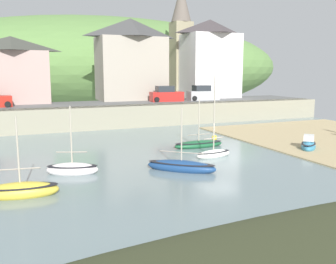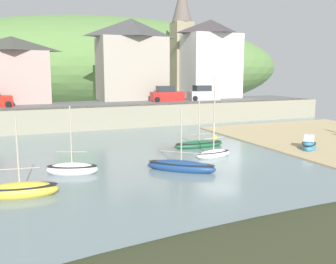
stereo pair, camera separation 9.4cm
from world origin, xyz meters
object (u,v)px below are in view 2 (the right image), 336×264
(sailboat_blue_trim, at_px, (199,144))
(motorboat_with_cabin, at_px, (181,166))
(mooring_buoy, at_px, (215,138))
(waterfront_building_centre, at_px, (132,59))
(sailboat_white_hull, at_px, (214,153))
(sailboat_tall_mast, at_px, (72,169))
(waterfront_building_left, at_px, (13,70))
(waterfront_building_right, at_px, (210,58))
(church_with_spire, at_px, (182,39))
(sailboat_nearest_shore, at_px, (309,145))
(parked_car_end_of_row, at_px, (203,94))
(fishing_boat_green, at_px, (20,190))
(parked_car_by_wall, at_px, (167,95))

(sailboat_blue_trim, bearing_deg, motorboat_with_cabin, -125.87)
(motorboat_with_cabin, distance_m, mooring_buoy, 11.43)
(waterfront_building_centre, xyz_separation_m, sailboat_white_hull, (-1.63, -24.91, -7.47))
(sailboat_tall_mast, bearing_deg, waterfront_building_left, 116.87)
(waterfront_building_right, distance_m, motorboat_with_cabin, 33.35)
(waterfront_building_left, distance_m, sailboat_blue_trim, 26.01)
(church_with_spire, bearing_deg, sailboat_nearest_shore, -94.70)
(motorboat_with_cabin, xyz_separation_m, parked_car_end_of_row, (13.76, 23.01, 2.93))
(parked_car_end_of_row, xyz_separation_m, mooring_buoy, (-6.37, -14.29, -3.05))
(sailboat_tall_mast, bearing_deg, waterfront_building_centre, 85.83)
(church_with_spire, bearing_deg, sailboat_white_hull, -110.36)
(fishing_boat_green, bearing_deg, waterfront_building_right, 55.39)
(sailboat_blue_trim, xyz_separation_m, mooring_buoy, (2.91, 2.48, -0.08))
(waterfront_building_centre, height_order, sailboat_nearest_shore, waterfront_building_centre)
(waterfront_building_left, distance_m, mooring_buoy, 25.81)
(waterfront_building_centre, distance_m, sailboat_white_hull, 26.06)
(sailboat_white_hull, bearing_deg, fishing_boat_green, -172.09)
(fishing_boat_green, bearing_deg, sailboat_nearest_shore, 16.70)
(waterfront_building_right, bearing_deg, sailboat_blue_trim, -120.91)
(mooring_buoy, bearing_deg, waterfront_building_centre, 95.95)
(waterfront_building_right, relative_size, parked_car_by_wall, 2.61)
(waterfront_building_left, height_order, sailboat_white_hull, waterfront_building_left)
(church_with_spire, relative_size, mooring_buoy, 32.59)
(sailboat_blue_trim, height_order, parked_car_by_wall, parked_car_by_wall)
(motorboat_with_cabin, xyz_separation_m, fishing_boat_green, (-9.55, -1.33, 0.02))
(waterfront_building_left, distance_m, sailboat_nearest_shore, 33.85)
(waterfront_building_left, relative_size, motorboat_with_cabin, 1.98)
(church_with_spire, distance_m, sailboat_nearest_shore, 31.56)
(sailboat_blue_trim, height_order, mooring_buoy, sailboat_blue_trim)
(motorboat_with_cabin, bearing_deg, waterfront_building_centre, 119.99)
(parked_car_by_wall, bearing_deg, waterfront_building_centre, 128.73)
(motorboat_with_cabin, bearing_deg, church_with_spire, 106.40)
(parked_car_by_wall, bearing_deg, sailboat_tall_mast, -121.77)
(sailboat_nearest_shore, bearing_deg, motorboat_with_cabin, 144.33)
(church_with_spire, height_order, sailboat_nearest_shore, church_with_spire)
(sailboat_white_hull, xyz_separation_m, sailboat_nearest_shore, (8.29, -0.71, 0.08))
(church_with_spire, height_order, sailboat_blue_trim, church_with_spire)
(waterfront_building_right, height_order, sailboat_tall_mast, waterfront_building_right)
(sailboat_blue_trim, bearing_deg, mooring_buoy, 40.27)
(sailboat_white_hull, bearing_deg, sailboat_nearest_shore, -13.37)
(waterfront_building_right, height_order, fishing_boat_green, waterfront_building_right)
(waterfront_building_left, distance_m, sailboat_tall_mast, 26.39)
(waterfront_building_centre, height_order, sailboat_white_hull, waterfront_building_centre)
(sailboat_nearest_shore, bearing_deg, waterfront_building_right, 34.19)
(fishing_boat_green, xyz_separation_m, parked_car_by_wall, (18.13, 24.34, 2.90))
(waterfront_building_centre, height_order, waterfront_building_right, waterfront_building_right)
(sailboat_blue_trim, bearing_deg, parked_car_end_of_row, 60.87)
(waterfront_building_left, relative_size, sailboat_white_hull, 1.37)
(mooring_buoy, bearing_deg, church_with_spire, 72.60)
(sailboat_blue_trim, relative_size, motorboat_with_cabin, 1.04)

